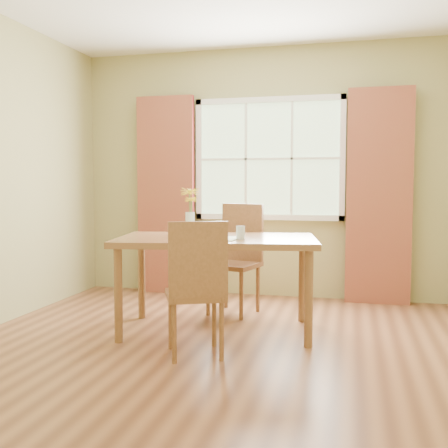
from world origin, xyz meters
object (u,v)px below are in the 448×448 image
(chair_near, at_px, (196,283))
(flower_vase, at_px, (190,207))
(dining_table, at_px, (217,247))
(chair_far, at_px, (238,253))
(croissant_sandwich, at_px, (211,230))
(water_glass, at_px, (240,233))

(chair_near, relative_size, flower_vase, 2.41)
(flower_vase, bearing_deg, dining_table, -27.03)
(chair_far, bearing_deg, flower_vase, -102.39)
(dining_table, height_order, flower_vase, flower_vase)
(chair_far, height_order, flower_vase, flower_vase)
(croissant_sandwich, bearing_deg, dining_table, 87.30)
(dining_table, height_order, chair_far, chair_far)
(chair_near, distance_m, chair_far, 1.40)
(chair_far, xyz_separation_m, croissant_sandwich, (-0.04, -0.83, 0.30))
(dining_table, xyz_separation_m, water_glass, (0.22, -0.10, 0.13))
(chair_near, height_order, flower_vase, flower_vase)
(chair_near, distance_m, water_glass, 0.69)
(flower_vase, bearing_deg, chair_near, -69.80)
(chair_far, xyz_separation_m, flower_vase, (-0.30, -0.57, 0.46))
(chair_far, height_order, croissant_sandwich, chair_far)
(dining_table, bearing_deg, chair_near, -96.18)
(chair_far, xyz_separation_m, water_glass, (0.20, -0.81, 0.27))
(chair_near, xyz_separation_m, croissant_sandwich, (-0.05, 0.57, 0.33))
(dining_table, relative_size, croissant_sandwich, 10.41)
(dining_table, distance_m, chair_far, 0.72)
(dining_table, relative_size, chair_near, 1.78)
(croissant_sandwich, xyz_separation_m, flower_vase, (-0.26, 0.26, 0.17))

